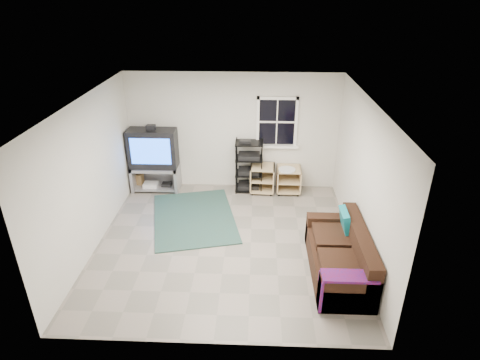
{
  "coord_description": "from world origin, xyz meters",
  "views": [
    {
      "loc": [
        0.5,
        -6.03,
        4.21
      ],
      "look_at": [
        0.23,
        0.4,
        1.06
      ],
      "focal_mm": 30.0,
      "sensor_mm": 36.0,
      "label": 1
    }
  ],
  "objects_px": {
    "tv_unit": "(154,155)",
    "side_table_left": "(262,177)",
    "sofa": "(341,257)",
    "side_table_right": "(288,178)",
    "av_rack": "(249,169)"
  },
  "relations": [
    {
      "from": "av_rack",
      "to": "side_table_left",
      "type": "height_order",
      "value": "av_rack"
    },
    {
      "from": "side_table_left",
      "to": "tv_unit",
      "type": "bearing_deg",
      "value": -178.97
    },
    {
      "from": "side_table_left",
      "to": "sofa",
      "type": "height_order",
      "value": "sofa"
    },
    {
      "from": "av_rack",
      "to": "side_table_right",
      "type": "height_order",
      "value": "av_rack"
    },
    {
      "from": "side_table_left",
      "to": "side_table_right",
      "type": "relative_size",
      "value": 1.02
    },
    {
      "from": "tv_unit",
      "to": "side_table_left",
      "type": "height_order",
      "value": "tv_unit"
    },
    {
      "from": "tv_unit",
      "to": "sofa",
      "type": "xyz_separation_m",
      "value": [
        3.62,
        -2.8,
        -0.54
      ]
    },
    {
      "from": "tv_unit",
      "to": "side_table_left",
      "type": "xyz_separation_m",
      "value": [
        2.4,
        0.04,
        -0.51
      ]
    },
    {
      "from": "side_table_right",
      "to": "sofa",
      "type": "xyz_separation_m",
      "value": [
        0.65,
        -2.83,
        -0.03
      ]
    },
    {
      "from": "av_rack",
      "to": "side_table_right",
      "type": "xyz_separation_m",
      "value": [
        0.88,
        -0.02,
        -0.18
      ]
    },
    {
      "from": "side_table_left",
      "to": "side_table_right",
      "type": "xyz_separation_m",
      "value": [
        0.58,
        -0.02,
        0.01
      ]
    },
    {
      "from": "sofa",
      "to": "side_table_left",
      "type": "bearing_deg",
      "value": 113.31
    },
    {
      "from": "side_table_left",
      "to": "sofa",
      "type": "distance_m",
      "value": 3.1
    },
    {
      "from": "tv_unit",
      "to": "sofa",
      "type": "height_order",
      "value": "tv_unit"
    },
    {
      "from": "sofa",
      "to": "tv_unit",
      "type": "bearing_deg",
      "value": 142.29
    }
  ]
}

